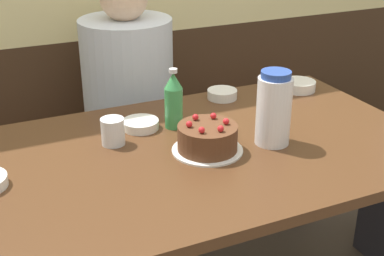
{
  "coord_description": "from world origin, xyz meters",
  "views": [
    {
      "loc": [
        -0.64,
        -1.37,
        1.49
      ],
      "look_at": [
        0.01,
        0.05,
        0.78
      ],
      "focal_mm": 50.0,
      "sensor_mm": 36.0,
      "label": 1
    }
  ],
  "objects_px": {
    "birthday_cake": "(208,139)",
    "glass_water_tall": "(113,131)",
    "soju_bottle": "(174,100)",
    "bowl_soup_white": "(222,94)",
    "person_teal_shirt": "(130,110)",
    "water_pitcher": "(274,109)",
    "bowl_side_dish": "(141,124)",
    "bowl_sauce_shallow": "(299,86)",
    "bench_seat": "(123,173)"
  },
  "relations": [
    {
      "from": "bench_seat",
      "to": "bowl_sauce_shallow",
      "type": "height_order",
      "value": "bowl_sauce_shallow"
    },
    {
      "from": "birthday_cake",
      "to": "bowl_sauce_shallow",
      "type": "distance_m",
      "value": 0.68
    },
    {
      "from": "water_pitcher",
      "to": "bowl_side_dish",
      "type": "distance_m",
      "value": 0.46
    },
    {
      "from": "glass_water_tall",
      "to": "person_teal_shirt",
      "type": "bearing_deg",
      "value": 67.18
    },
    {
      "from": "bench_seat",
      "to": "person_teal_shirt",
      "type": "bearing_deg",
      "value": -83.7
    },
    {
      "from": "water_pitcher",
      "to": "person_teal_shirt",
      "type": "xyz_separation_m",
      "value": [
        -0.23,
        0.77,
        -0.25
      ]
    },
    {
      "from": "soju_bottle",
      "to": "bowl_soup_white",
      "type": "bearing_deg",
      "value": 31.85
    },
    {
      "from": "soju_bottle",
      "to": "glass_water_tall",
      "type": "height_order",
      "value": "soju_bottle"
    },
    {
      "from": "bench_seat",
      "to": "person_teal_shirt",
      "type": "distance_m",
      "value": 0.39
    },
    {
      "from": "birthday_cake",
      "to": "water_pitcher",
      "type": "relative_size",
      "value": 0.92
    },
    {
      "from": "birthday_cake",
      "to": "bowl_soup_white",
      "type": "relative_size",
      "value": 1.92
    },
    {
      "from": "bowl_side_dish",
      "to": "person_teal_shirt",
      "type": "relative_size",
      "value": 0.1
    },
    {
      "from": "bench_seat",
      "to": "birthday_cake",
      "type": "xyz_separation_m",
      "value": [
        0.03,
        -0.86,
        0.55
      ]
    },
    {
      "from": "bowl_side_dish",
      "to": "bowl_sauce_shallow",
      "type": "xyz_separation_m",
      "value": [
        0.72,
        0.09,
        0.0
      ]
    },
    {
      "from": "water_pitcher",
      "to": "bench_seat",
      "type": "bearing_deg",
      "value": 105.35
    },
    {
      "from": "birthday_cake",
      "to": "person_teal_shirt",
      "type": "height_order",
      "value": "person_teal_shirt"
    },
    {
      "from": "bowl_side_dish",
      "to": "bowl_soup_white",
      "type": "bearing_deg",
      "value": 19.65
    },
    {
      "from": "bench_seat",
      "to": "bowl_soup_white",
      "type": "distance_m",
      "value": 0.76
    },
    {
      "from": "bowl_soup_white",
      "to": "bowl_side_dish",
      "type": "relative_size",
      "value": 0.93
    },
    {
      "from": "bowl_side_dish",
      "to": "glass_water_tall",
      "type": "relative_size",
      "value": 1.42
    },
    {
      "from": "birthday_cake",
      "to": "bowl_sauce_shallow",
      "type": "height_order",
      "value": "birthday_cake"
    },
    {
      "from": "water_pitcher",
      "to": "bowl_soup_white",
      "type": "distance_m",
      "value": 0.43
    },
    {
      "from": "bowl_side_dish",
      "to": "bench_seat",
      "type": "bearing_deg",
      "value": 80.32
    },
    {
      "from": "bench_seat",
      "to": "glass_water_tall",
      "type": "bearing_deg",
      "value": -108.1
    },
    {
      "from": "bowl_side_dish",
      "to": "glass_water_tall",
      "type": "height_order",
      "value": "glass_water_tall"
    },
    {
      "from": "soju_bottle",
      "to": "water_pitcher",
      "type": "bearing_deg",
      "value": -46.01
    },
    {
      "from": "bowl_soup_white",
      "to": "bowl_side_dish",
      "type": "bearing_deg",
      "value": -160.35
    },
    {
      "from": "bench_seat",
      "to": "person_teal_shirt",
      "type": "relative_size",
      "value": 2.05
    },
    {
      "from": "glass_water_tall",
      "to": "bowl_soup_white",
      "type": "bearing_deg",
      "value": 22.97
    },
    {
      "from": "water_pitcher",
      "to": "bowl_side_dish",
      "type": "relative_size",
      "value": 1.94
    },
    {
      "from": "glass_water_tall",
      "to": "bench_seat",
      "type": "bearing_deg",
      "value": 71.9
    },
    {
      "from": "person_teal_shirt",
      "to": "water_pitcher",
      "type": "bearing_deg",
      "value": 16.71
    },
    {
      "from": "soju_bottle",
      "to": "bowl_side_dish",
      "type": "height_order",
      "value": "soju_bottle"
    },
    {
      "from": "bowl_soup_white",
      "to": "bench_seat",
      "type": "bearing_deg",
      "value": 121.12
    },
    {
      "from": "person_teal_shirt",
      "to": "bowl_sauce_shallow",
      "type": "bearing_deg",
      "value": 56.45
    },
    {
      "from": "bench_seat",
      "to": "soju_bottle",
      "type": "relative_size",
      "value": 11.64
    },
    {
      "from": "bench_seat",
      "to": "soju_bottle",
      "type": "xyz_separation_m",
      "value": [
        0.01,
        -0.64,
        0.61
      ]
    },
    {
      "from": "bench_seat",
      "to": "birthday_cake",
      "type": "relative_size",
      "value": 10.93
    },
    {
      "from": "birthday_cake",
      "to": "glass_water_tall",
      "type": "bearing_deg",
      "value": 145.69
    },
    {
      "from": "soju_bottle",
      "to": "bowl_soup_white",
      "type": "distance_m",
      "value": 0.34
    },
    {
      "from": "birthday_cake",
      "to": "bowl_side_dish",
      "type": "xyz_separation_m",
      "value": [
        -0.13,
        0.25,
        -0.03
      ]
    },
    {
      "from": "bowl_side_dish",
      "to": "bowl_sauce_shallow",
      "type": "height_order",
      "value": "bowl_sauce_shallow"
    },
    {
      "from": "bowl_sauce_shallow",
      "to": "glass_water_tall",
      "type": "distance_m",
      "value": 0.85
    },
    {
      "from": "soju_bottle",
      "to": "bowl_side_dish",
      "type": "distance_m",
      "value": 0.14
    },
    {
      "from": "bowl_side_dish",
      "to": "glass_water_tall",
      "type": "distance_m",
      "value": 0.15
    },
    {
      "from": "bowl_sauce_shallow",
      "to": "person_teal_shirt",
      "type": "relative_size",
      "value": 0.11
    },
    {
      "from": "bench_seat",
      "to": "bowl_soup_white",
      "type": "height_order",
      "value": "bowl_soup_white"
    },
    {
      "from": "bowl_side_dish",
      "to": "glass_water_tall",
      "type": "xyz_separation_m",
      "value": [
        -0.12,
        -0.08,
        0.03
      ]
    },
    {
      "from": "bowl_soup_white",
      "to": "person_teal_shirt",
      "type": "distance_m",
      "value": 0.47
    },
    {
      "from": "bowl_soup_white",
      "to": "glass_water_tall",
      "type": "xyz_separation_m",
      "value": [
        -0.51,
        -0.22,
        0.03
      ]
    }
  ]
}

